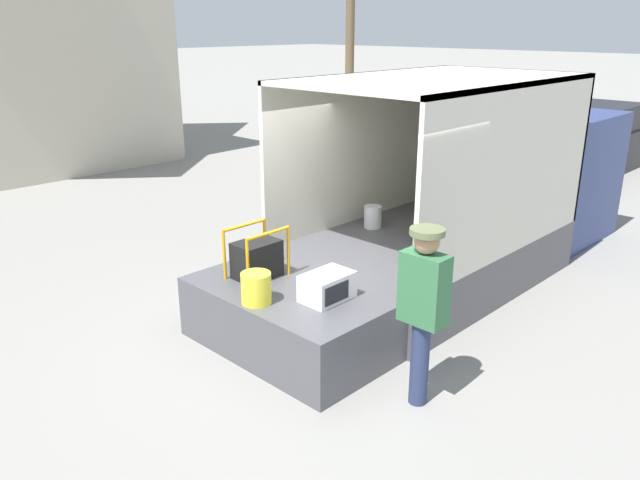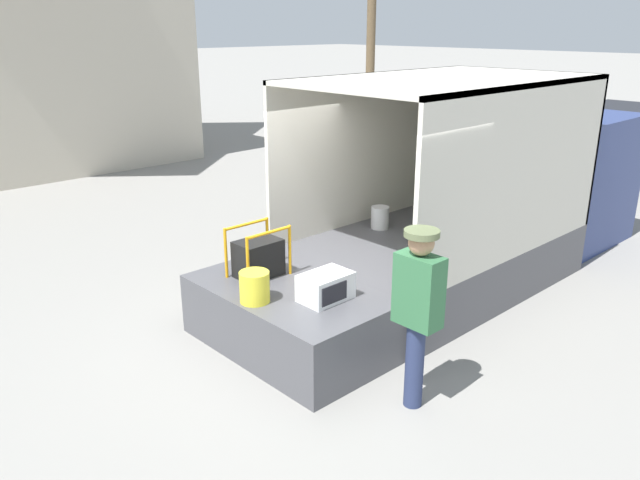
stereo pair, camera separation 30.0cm
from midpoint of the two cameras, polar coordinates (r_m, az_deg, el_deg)
name	(u,v)px [view 1 (the left image)]	position (r m, az deg, el deg)	size (l,w,h in m)	color
ground_plane	(330,327)	(7.71, -0.19, -7.96)	(160.00, 160.00, 0.00)	gray
box_truck	(491,198)	(10.20, 14.55, 3.74)	(6.23, 2.45, 2.87)	navy
tailgate_deck	(289,318)	(7.13, -4.07, -7.15)	(1.37, 2.32, 0.72)	#4C4C51
microwave	(327,287)	(6.64, -0.63, -4.30)	(0.55, 0.38, 0.30)	white
portable_generator	(258,258)	(7.27, -6.88, -1.65)	(0.65, 0.45, 0.60)	black
orange_bucket	(256,288)	(6.61, -7.16, -4.40)	(0.32, 0.32, 0.34)	yellow
worker_person	(423,299)	(5.84, 7.99, -5.34)	(0.32, 0.44, 1.79)	navy
pickup_truck_black	(586,144)	(17.06, 22.71, 8.10)	(4.97, 1.85, 1.61)	black
utility_pole	(351,2)	(20.58, 2.36, 20.94)	(1.80, 0.28, 8.01)	brown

